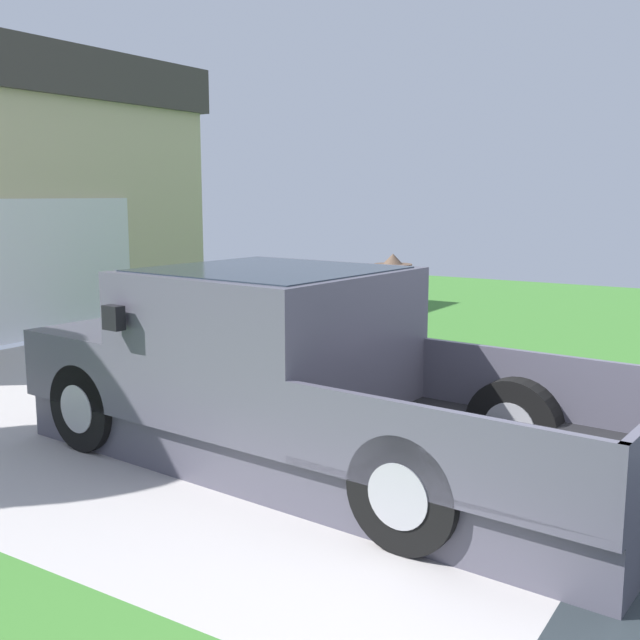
% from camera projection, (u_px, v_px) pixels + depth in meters
% --- Properties ---
extents(pickup_truck, '(2.45, 5.62, 1.67)m').
position_uv_depth(pickup_truck, '(279.00, 375.00, 6.66)').
color(pickup_truck, '#4C4A57').
rests_on(pickup_truck, ground).
extents(person_with_hat, '(0.47, 0.39, 1.72)m').
position_uv_depth(person_with_hat, '(392.00, 329.00, 7.68)').
color(person_with_hat, '#333842').
rests_on(person_with_hat, ground).
extents(handbag, '(0.30, 0.21, 0.39)m').
position_uv_depth(handbag, '(412.00, 418.00, 7.51)').
color(handbag, brown).
rests_on(handbag, ground).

